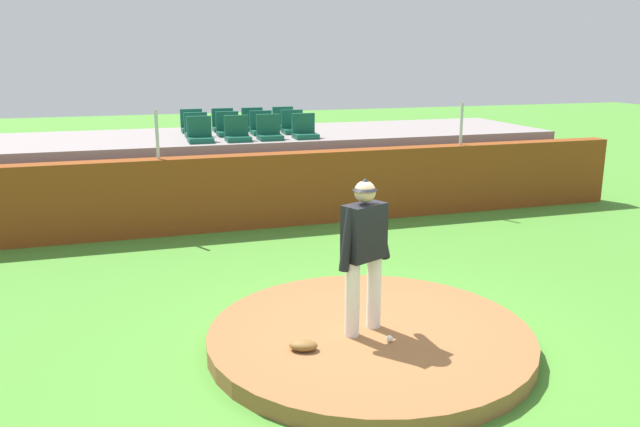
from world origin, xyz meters
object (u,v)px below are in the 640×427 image
Objects in this scene: stadium_chair_3 at (305,131)px; stadium_chair_10 at (253,123)px; stadium_chair_1 at (237,133)px; stadium_chair_2 at (269,132)px; stadium_chair_0 at (200,134)px; stadium_chair_9 at (223,124)px; fielding_glove at (303,345)px; stadium_chair_4 at (197,129)px; stadium_chair_6 at (262,127)px; baseball at (390,338)px; stadium_chair_5 at (228,128)px; stadium_chair_7 at (293,126)px; stadium_chair_8 at (192,125)px; stadium_chair_11 at (284,122)px; pitcher at (364,245)px.

stadium_chair_10 is at bearing -67.09° from stadium_chair_3.
stadium_chair_1 is 1.00× the size of stadium_chair_2.
stadium_chair_0 is 1.00× the size of stadium_chair_9.
stadium_chair_4 is (-0.17, 7.56, 1.44)m from fielding_glove.
stadium_chair_4 is 1.00× the size of stadium_chair_10.
stadium_chair_6 is (1.40, 0.02, 0.00)m from stadium_chair_4.
stadium_chair_6 is at bearing -179.01° from stadium_chair_4.
stadium_chair_10 reaches higher than baseball.
stadium_chair_7 is at bearing 179.91° from stadium_chair_5.
stadium_chair_2 and stadium_chair_10 have the same top height.
stadium_chair_5 is 1.00× the size of stadium_chair_8.
stadium_chair_6 is (0.04, 0.87, 0.00)m from stadium_chair_2.
stadium_chair_11 is at bearing -156.85° from stadium_chair_4.
stadium_chair_1 is at bearing 2.56° from stadium_chair_2.
stadium_chair_5 is at bearing 31.37° from stadium_chair_11.
stadium_chair_7 and stadium_chair_11 have the same top height.
stadium_chair_7 is (2.09, 0.02, 0.00)m from stadium_chair_4.
stadium_chair_10 reaches higher than pitcher.
stadium_chair_5 is at bearing 87.78° from stadium_chair_9.
fielding_glove is 6.85m from stadium_chair_1.
stadium_chair_2 is at bearing 50.06° from stadium_chair_7.
stadium_chair_3 is 1.76m from stadium_chair_11.
stadium_chair_7 is (-0.01, 0.88, 0.00)m from stadium_chair_3.
pitcher is 3.50× the size of stadium_chair_1.
stadium_chair_5 is at bearing 127.17° from stadium_chair_8.
stadium_chair_7 is at bearing 148.21° from stadium_chair_9.
stadium_chair_2 and stadium_chair_6 have the same top height.
stadium_chair_4 is at bearing 0.99° from stadium_chair_6.
stadium_chair_3 is 1.00× the size of stadium_chair_10.
stadium_chair_2 is 1.14m from stadium_chair_7.
stadium_chair_6 is 1.00× the size of stadium_chair_7.
pitcher is at bearing 92.12° from stadium_chair_5.
stadium_chair_0 and stadium_chair_7 have the same top height.
stadium_chair_1 is at bearing 0.98° from stadium_chair_3.
stadium_chair_10 is at bearing -75.84° from fielding_glove.
stadium_chair_10 is at bearing 178.69° from stadium_chair_8.
stadium_chair_0 is at bearing 51.05° from stadium_chair_5.
stadium_chair_4 and stadium_chair_7 have the same top height.
stadium_chair_4 is at bearing 89.63° from stadium_chair_8.
baseball is at bearing 97.41° from stadium_chair_8.
stadium_chair_11 is (1.40, 1.78, 0.00)m from stadium_chair_1.
stadium_chair_0 is 1.11m from stadium_chair_5.
fielding_glove is at bearing 91.11° from stadium_chair_8.
stadium_chair_3 is 1.00× the size of stadium_chair_9.
stadium_chair_0 is at bearing 67.01° from stadium_chair_9.
fielding_glove is 0.60× the size of stadium_chair_6.
fielding_glove is 0.60× the size of stadium_chair_3.
stadium_chair_7 is at bearing 89.05° from stadium_chair_11.
stadium_chair_7 is 2.26m from stadium_chair_8.
stadium_chair_0 is at bearing -0.44° from stadium_chair_2.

